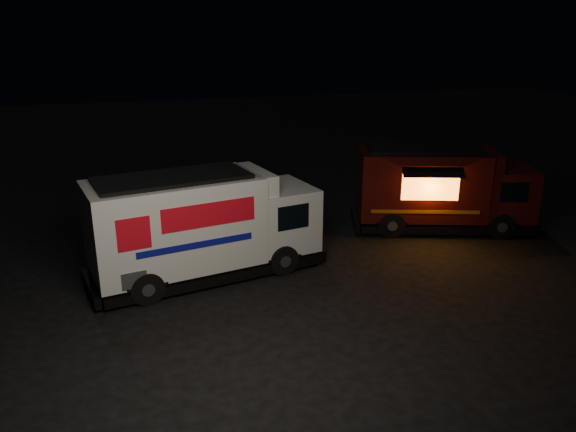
# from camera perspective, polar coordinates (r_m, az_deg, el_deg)

# --- Properties ---
(ground) EXTENTS (80.00, 80.00, 0.00)m
(ground) POSITION_cam_1_polar(r_m,az_deg,el_deg) (13.41, -5.96, -9.43)
(ground) COLOR black
(ground) RESTS_ON ground
(white_truck) EXTENTS (6.49, 3.28, 2.81)m
(white_truck) POSITION_cam_1_polar(r_m,az_deg,el_deg) (14.76, -8.28, -0.85)
(white_truck) COLOR silver
(white_truck) RESTS_ON ground
(red_truck) EXTENTS (6.15, 3.85, 2.69)m
(red_truck) POSITION_cam_1_polar(r_m,az_deg,el_deg) (18.78, 15.55, 2.73)
(red_truck) COLOR #3D0B0D
(red_truck) RESTS_ON ground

